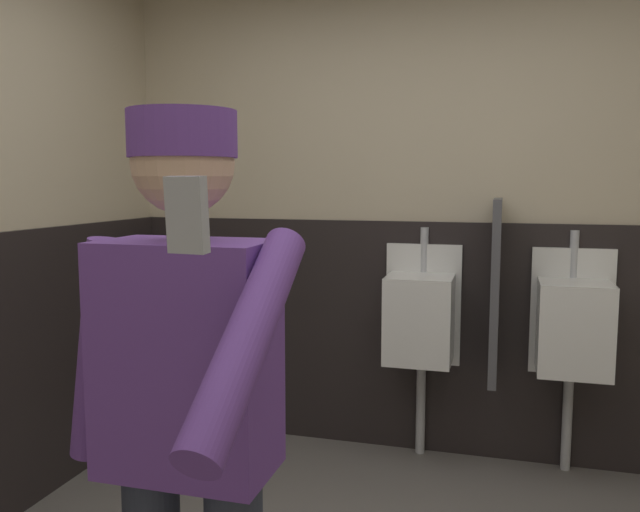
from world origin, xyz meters
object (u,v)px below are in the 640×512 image
Objects in this scene: urinal_left at (420,317)px; cell_phone at (187,215)px; urinal_middle at (573,326)px; person at (187,399)px.

urinal_left is 2.59m from cell_phone.
cell_phone reaches higher than urinal_left.
person is at bearing -117.65° from urinal_middle.
urinal_middle is at bearing 62.35° from person.
urinal_middle is 2.71m from cell_phone.
person is 14.94× the size of cell_phone.
urinal_left is 2.04m from person.
urinal_middle is 11.27× the size of cell_phone.
cell_phone is (-0.78, -2.51, 0.66)m from urinal_middle.
urinal_left is 0.75× the size of person.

